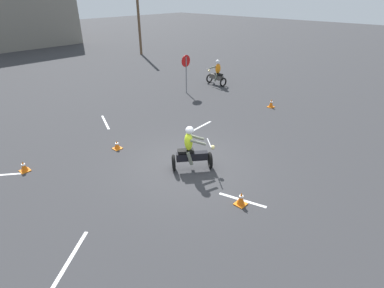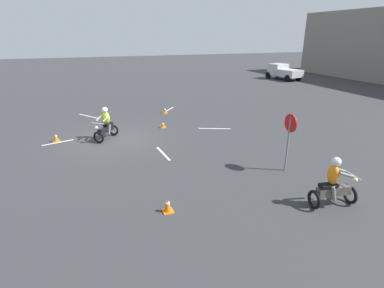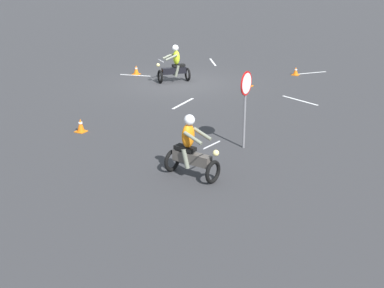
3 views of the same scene
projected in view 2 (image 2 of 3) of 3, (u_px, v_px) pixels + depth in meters
ground_plane at (113, 139)px, 15.47m from camera, size 120.00×120.00×0.00m
motorcycle_rider_foreground at (106, 125)px, 15.23m from camera, size 1.46×1.35×1.66m
motorcycle_rider_background at (333, 185)px, 9.23m from camera, size 0.80×1.54×1.66m
pickup_truck at (283, 71)px, 35.13m from camera, size 4.40×2.61×1.73m
stop_sign at (290, 131)px, 11.36m from camera, size 0.70×0.08×2.30m
traffic_cone_near_left at (163, 125)px, 17.25m from camera, size 0.32×0.32×0.34m
traffic_cone_near_right at (168, 206)px, 9.07m from camera, size 0.32×0.32×0.45m
traffic_cone_mid_center at (165, 111)px, 20.38m from camera, size 0.32×0.32×0.39m
traffic_cone_mid_left at (56, 138)px, 15.03m from camera, size 0.32×0.32×0.43m
lane_stripe_e at (163, 153)px, 13.58m from camera, size 1.73×0.23×0.01m
lane_stripe_ne at (215, 129)px, 17.14m from camera, size 0.80×1.71×0.01m
lane_stripe_nw at (168, 110)px, 21.27m from camera, size 1.50×1.23×0.01m
lane_stripe_sw at (89, 116)px, 19.66m from camera, size 1.71×1.28×0.01m
lane_stripe_s at (58, 142)px, 14.95m from camera, size 0.50×1.47×0.01m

